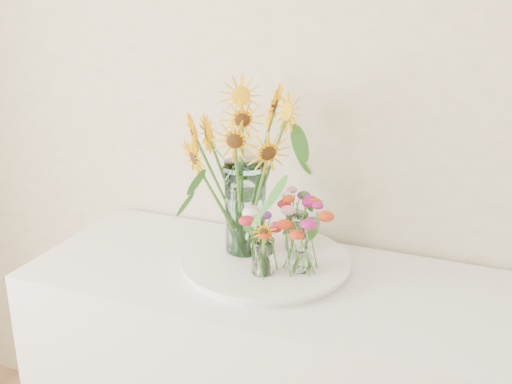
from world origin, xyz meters
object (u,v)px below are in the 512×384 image
small_vase_a (263,257)px  small_vase_c (297,232)px  tray (266,264)px  mason_jar (245,208)px  small_vase_b (300,254)px

small_vase_a → small_vase_c: small_vase_c is taller
tray → mason_jar: size_ratio=1.68×
mason_jar → small_vase_c: mason_jar is taller
tray → small_vase_b: size_ratio=4.27×
mason_jar → small_vase_b: 0.23m
tray → small_vase_a: size_ratio=4.40×
mason_jar → small_vase_a: mason_jar is taller
tray → small_vase_a: bearing=-73.6°
small_vase_a → small_vase_c: size_ratio=0.91×
small_vase_a → small_vase_b: 0.11m
mason_jar → small_vase_a: 0.19m
tray → small_vase_a: small_vase_a is taller
small_vase_b → mason_jar: bearing=160.7°
tray → mason_jar: 0.18m
tray → small_vase_a: 0.12m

